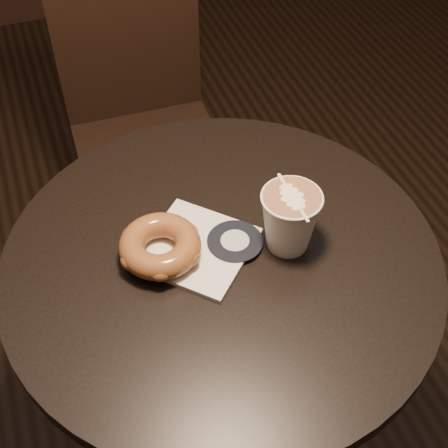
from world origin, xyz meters
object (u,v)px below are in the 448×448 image
object	(u,v)px
cafe_table	(222,325)
doughnut	(160,246)
pastry_bag	(197,248)
latte_cup	(289,221)
chair	(139,101)

from	to	relation	value
cafe_table	doughnut	distance (m)	0.25
pastry_bag	doughnut	bearing A→B (deg)	132.60
doughnut	latte_cup	size ratio (longest dim) A/B	1.22
pastry_bag	doughnut	world-z (taller)	doughnut
chair	doughnut	distance (m)	0.77
pastry_bag	latte_cup	bearing A→B (deg)	-59.09
latte_cup	doughnut	bearing A→B (deg)	168.64
doughnut	chair	bearing A→B (deg)	79.74
pastry_bag	latte_cup	xyz separation A→B (m)	(0.14, -0.04, 0.05)
pastry_bag	latte_cup	size ratio (longest dim) A/B	1.51
pastry_bag	chair	bearing A→B (deg)	40.00
doughnut	latte_cup	xyz separation A→B (m)	(0.20, -0.04, 0.02)
cafe_table	doughnut	bearing A→B (deg)	163.97
cafe_table	latte_cup	xyz separation A→B (m)	(0.11, -0.01, 0.25)
pastry_bag	doughnut	xyz separation A→B (m)	(-0.06, 0.00, 0.02)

